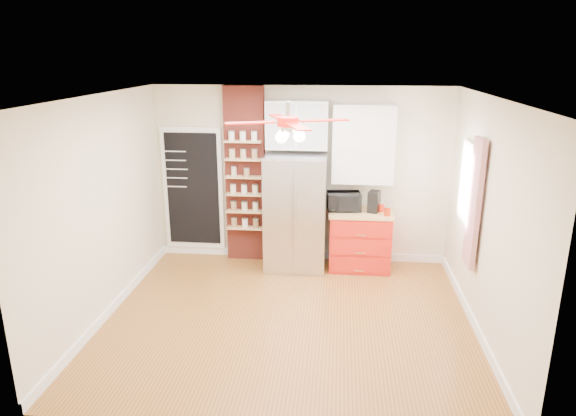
# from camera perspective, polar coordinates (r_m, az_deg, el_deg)

# --- Properties ---
(floor) EXTENTS (4.50, 4.50, 0.00)m
(floor) POSITION_cam_1_polar(r_m,az_deg,el_deg) (6.50, -0.00, -12.18)
(floor) COLOR #9C6327
(floor) RESTS_ON ground
(ceiling) EXTENTS (4.50, 4.50, 0.00)m
(ceiling) POSITION_cam_1_polar(r_m,az_deg,el_deg) (5.70, -0.00, 12.28)
(ceiling) COLOR white
(ceiling) RESTS_ON wall_back
(wall_back) EXTENTS (4.50, 0.02, 2.70)m
(wall_back) POSITION_cam_1_polar(r_m,az_deg,el_deg) (7.88, 1.46, 3.64)
(wall_back) COLOR beige
(wall_back) RESTS_ON floor
(wall_front) EXTENTS (4.50, 0.02, 2.70)m
(wall_front) POSITION_cam_1_polar(r_m,az_deg,el_deg) (4.12, -2.83, -9.22)
(wall_front) COLOR beige
(wall_front) RESTS_ON floor
(wall_left) EXTENTS (0.02, 4.00, 2.70)m
(wall_left) POSITION_cam_1_polar(r_m,az_deg,el_deg) (6.57, -19.92, -0.12)
(wall_left) COLOR beige
(wall_left) RESTS_ON floor
(wall_right) EXTENTS (0.02, 4.00, 2.70)m
(wall_right) POSITION_cam_1_polar(r_m,az_deg,el_deg) (6.17, 21.29, -1.35)
(wall_right) COLOR beige
(wall_right) RESTS_ON floor
(chalkboard) EXTENTS (0.95, 0.05, 1.95)m
(chalkboard) POSITION_cam_1_polar(r_m,az_deg,el_deg) (8.21, -10.50, 2.09)
(chalkboard) COLOR white
(chalkboard) RESTS_ON wall_back
(brick_pillar) EXTENTS (0.60, 0.16, 2.70)m
(brick_pillar) POSITION_cam_1_polar(r_m,az_deg,el_deg) (7.91, -4.75, 3.63)
(brick_pillar) COLOR maroon
(brick_pillar) RESTS_ON floor
(fridge) EXTENTS (0.90, 0.70, 1.75)m
(fridge) POSITION_cam_1_polar(r_m,az_deg,el_deg) (7.66, 0.85, -0.45)
(fridge) COLOR #B6B5BA
(fridge) RESTS_ON floor
(upper_glass_cabinet) EXTENTS (0.90, 0.35, 0.70)m
(upper_glass_cabinet) POSITION_cam_1_polar(r_m,az_deg,el_deg) (7.57, 1.02, 9.24)
(upper_glass_cabinet) COLOR white
(upper_glass_cabinet) RESTS_ON wall_back
(red_cabinet) EXTENTS (0.94, 0.64, 0.90)m
(red_cabinet) POSITION_cam_1_polar(r_m,az_deg,el_deg) (7.82, 7.98, -3.51)
(red_cabinet) COLOR red
(red_cabinet) RESTS_ON floor
(upper_shelf_unit) EXTENTS (0.90, 0.30, 1.15)m
(upper_shelf_unit) POSITION_cam_1_polar(r_m,az_deg,el_deg) (7.62, 8.37, 7.03)
(upper_shelf_unit) COLOR white
(upper_shelf_unit) RESTS_ON wall_back
(window) EXTENTS (0.04, 0.75, 1.05)m
(window) POSITION_cam_1_polar(r_m,az_deg,el_deg) (6.95, 19.43, 2.53)
(window) COLOR white
(window) RESTS_ON wall_right
(curtain) EXTENTS (0.06, 0.40, 1.55)m
(curtain) POSITION_cam_1_polar(r_m,az_deg,el_deg) (6.45, 20.00, 0.48)
(curtain) COLOR #AD1722
(curtain) RESTS_ON wall_right
(ceiling_fan) EXTENTS (1.40, 1.40, 0.44)m
(ceiling_fan) POSITION_cam_1_polar(r_m,az_deg,el_deg) (5.73, -0.00, 9.52)
(ceiling_fan) COLOR silver
(ceiling_fan) RESTS_ON ceiling
(toaster_oven) EXTENTS (0.52, 0.38, 0.27)m
(toaster_oven) POSITION_cam_1_polar(r_m,az_deg,el_deg) (7.68, 6.22, 0.73)
(toaster_oven) COLOR black
(toaster_oven) RESTS_ON red_cabinet
(coffee_maker) EXTENTS (0.21, 0.24, 0.31)m
(coffee_maker) POSITION_cam_1_polar(r_m,az_deg,el_deg) (7.65, 9.53, 0.71)
(coffee_maker) COLOR black
(coffee_maker) RESTS_ON red_cabinet
(canister_left) EXTENTS (0.10, 0.10, 0.13)m
(canister_left) POSITION_cam_1_polar(r_m,az_deg,el_deg) (7.52, 10.98, -0.37)
(canister_left) COLOR #A22109
(canister_left) RESTS_ON red_cabinet
(canister_right) EXTENTS (0.13, 0.13, 0.12)m
(canister_right) POSITION_cam_1_polar(r_m,az_deg,el_deg) (7.71, 10.27, 0.07)
(canister_right) COLOR red
(canister_right) RESTS_ON red_cabinet
(pantry_jar_oats) EXTENTS (0.11, 0.11, 0.13)m
(pantry_jar_oats) POSITION_cam_1_polar(r_m,az_deg,el_deg) (7.80, -6.04, 4.08)
(pantry_jar_oats) COLOR #C4B396
(pantry_jar_oats) RESTS_ON brick_pillar
(pantry_jar_beans) EXTENTS (0.11, 0.11, 0.12)m
(pantry_jar_beans) POSITION_cam_1_polar(r_m,az_deg,el_deg) (7.74, -4.61, 3.95)
(pantry_jar_beans) COLOR #97724C
(pantry_jar_beans) RESTS_ON brick_pillar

